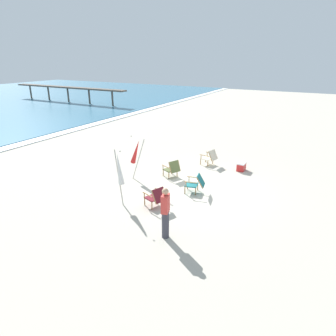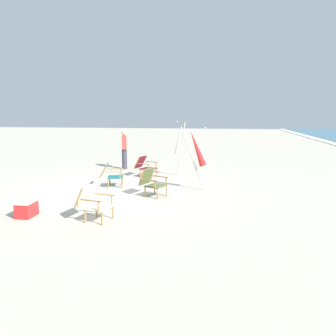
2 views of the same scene
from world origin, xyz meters
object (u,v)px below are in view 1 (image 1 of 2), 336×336
umbrella_furled_white (119,169)px  beach_chair_front_right (172,168)px  person_near_chairs (165,213)px  cooler_box (241,166)px  beach_chair_mid_center (210,157)px  beach_chair_far_center (156,197)px  umbrella_furled_red (136,152)px  beach_chair_front_left (196,183)px

umbrella_furled_white → beach_chair_front_right: bearing=-7.6°
person_near_chairs → cooler_box: (6.71, -0.42, -0.64)m
beach_chair_front_right → beach_chair_mid_center: bearing=-20.4°
umbrella_furled_white → person_near_chairs: 2.81m
beach_chair_front_right → umbrella_furled_white: bearing=172.4°
beach_chair_far_center → umbrella_furled_white: umbrella_furled_white is taller
beach_chair_far_center → umbrella_furled_red: size_ratio=0.46×
umbrella_furled_red → cooler_box: (3.38, -3.74, -1.09)m
beach_chair_front_left → beach_chair_mid_center: 3.42m
beach_chair_front_left → beach_chair_mid_center: (3.34, 0.72, 0.00)m
beach_chair_far_center → person_near_chairs: (-1.52, -1.24, 0.42)m
beach_chair_front_left → umbrella_furled_white: 3.17m
beach_chair_front_left → beach_chair_front_right: 1.87m
umbrella_furled_white → umbrella_furled_red: bearing=19.9°
beach_chair_far_center → beach_chair_mid_center: size_ratio=1.09×
beach_chair_front_right → umbrella_furled_red: 1.82m
beach_chair_front_left → umbrella_furled_white: umbrella_furled_white is taller
beach_chair_front_left → beach_chair_mid_center: bearing=12.1°
umbrella_furled_red → cooler_box: umbrella_furled_red is taller
beach_chair_far_center → cooler_box: (5.19, -1.66, -0.22)m
beach_chair_front_right → cooler_box: 3.46m
beach_chair_front_right → person_near_chairs: size_ratio=0.53×
umbrella_furled_white → beach_chair_front_left: bearing=-42.0°
umbrella_furled_white → umbrella_furled_red: size_ratio=1.06×
cooler_box → beach_chair_mid_center: bearing=90.3°
beach_chair_front_right → cooler_box: bearing=-46.7°
beach_chair_front_right → umbrella_furled_red: umbrella_furled_red is taller
umbrella_furled_white → person_near_chairs: size_ratio=1.29×
beach_chair_front_left → beach_chair_far_center: (-1.84, 0.74, 0.00)m
umbrella_furled_white → umbrella_furled_red: 2.35m
umbrella_furled_red → person_near_chairs: umbrella_furled_red is taller
beach_chair_far_center → beach_chair_front_left: bearing=-22.0°
beach_chair_front_left → person_near_chairs: 3.42m
beach_chair_front_left → umbrella_furled_red: (-0.03, 2.82, 0.87)m
beach_chair_front_left → cooler_box: beach_chair_front_left is taller
beach_chair_far_center → person_near_chairs: bearing=-140.7°
beach_chair_mid_center → person_near_chairs: 6.82m
beach_chair_front_right → umbrella_furled_white: (-3.23, 0.43, 0.95)m
beach_chair_front_left → cooler_box: (3.35, -0.91, -0.22)m
person_near_chairs → beach_chair_front_right: bearing=25.7°
beach_chair_front_left → umbrella_furled_white: (-2.25, 2.02, 0.96)m
beach_chair_mid_center → beach_chair_front_right: 2.52m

